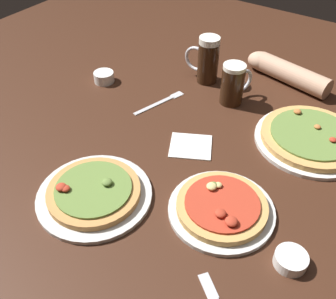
% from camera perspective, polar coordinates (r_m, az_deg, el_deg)
% --- Properties ---
extents(ground_plane, '(2.40, 2.40, 0.03)m').
position_cam_1_polar(ground_plane, '(1.12, 0.00, -1.35)').
color(ground_plane, '#3D2114').
extents(pizza_plate_near, '(0.29, 0.29, 0.05)m').
position_cam_1_polar(pizza_plate_near, '(1.00, -10.90, -6.33)').
color(pizza_plate_near, silver).
rests_on(pizza_plate_near, ground_plane).
extents(pizza_plate_far, '(0.33, 0.33, 0.05)m').
position_cam_1_polar(pizza_plate_far, '(1.22, 20.40, 1.65)').
color(pizza_plate_far, silver).
rests_on(pizza_plate_far, ground_plane).
extents(pizza_plate_side, '(0.26, 0.26, 0.05)m').
position_cam_1_polar(pizza_plate_side, '(0.96, 7.94, -8.49)').
color(pizza_plate_side, silver).
rests_on(pizza_plate_side, ground_plane).
extents(beer_mug_dark, '(0.13, 0.07, 0.17)m').
position_cam_1_polar(beer_mug_dark, '(1.40, 5.78, 13.05)').
color(beer_mug_dark, black).
rests_on(beer_mug_dark, ground_plane).
extents(beer_mug_amber, '(0.08, 0.13, 0.14)m').
position_cam_1_polar(beer_mug_amber, '(1.30, 9.67, 9.55)').
color(beer_mug_amber, black).
rests_on(beer_mug_amber, ground_plane).
extents(ramekin_sauce, '(0.07, 0.07, 0.03)m').
position_cam_1_polar(ramekin_sauce, '(0.91, 17.70, -15.29)').
color(ramekin_sauce, white).
rests_on(ramekin_sauce, ground_plane).
extents(ramekin_butter, '(0.07, 0.07, 0.04)m').
position_cam_1_polar(ramekin_butter, '(1.44, -9.46, 10.53)').
color(ramekin_butter, white).
rests_on(ramekin_butter, ground_plane).
extents(napkin_folded, '(0.16, 0.15, 0.01)m').
position_cam_1_polar(napkin_folded, '(1.13, 3.38, 0.57)').
color(napkin_folded, white).
rests_on(napkin_folded, ground_plane).
extents(fork_left, '(0.08, 0.20, 0.01)m').
position_cam_1_polar(fork_left, '(1.31, -1.15, 7.03)').
color(fork_left, silver).
rests_on(fork_left, ground_plane).
extents(diner_arm, '(0.33, 0.14, 0.07)m').
position_cam_1_polar(diner_arm, '(1.48, 16.76, 11.08)').
color(diner_arm, tan).
rests_on(diner_arm, ground_plane).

